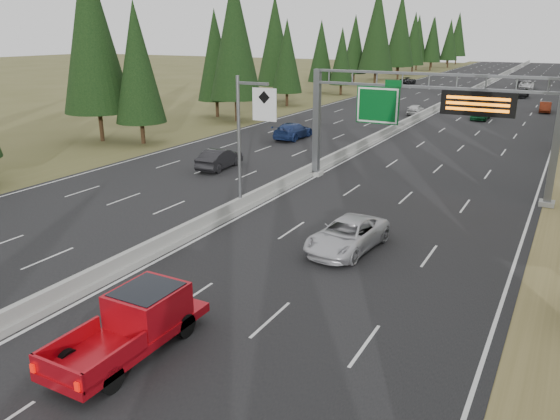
{
  "coord_description": "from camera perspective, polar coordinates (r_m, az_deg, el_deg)",
  "views": [
    {
      "loc": [
        17.02,
        -1.38,
        10.44
      ],
      "look_at": [
        5.42,
        20.0,
        2.44
      ],
      "focal_mm": 35.0,
      "sensor_mm": 36.0,
      "label": 1
    }
  ],
  "objects": [
    {
      "name": "road",
      "position": [
        83.79,
        16.8,
        10.31
      ],
      "size": [
        32.0,
        260.0,
        0.08
      ],
      "primitive_type": "cube",
      "color": "black",
      "rests_on": "ground"
    },
    {
      "name": "shoulder_left",
      "position": [
        89.13,
        5.37,
        11.42
      ],
      "size": [
        3.6,
        260.0,
        0.06
      ],
      "primitive_type": "cube",
      "color": "#504F25",
      "rests_on": "ground"
    },
    {
      "name": "median_barrier",
      "position": [
        83.75,
        16.82,
        10.57
      ],
      "size": [
        0.7,
        260.0,
        0.85
      ],
      "color": "gray",
      "rests_on": "road"
    },
    {
      "name": "sign_gantry",
      "position": [
        37.52,
        15.95,
        9.59
      ],
      "size": [
        16.75,
        0.98,
        7.8
      ],
      "color": "slate",
      "rests_on": "road"
    },
    {
      "name": "hov_sign_pole",
      "position": [
        31.58,
        -3.46,
        7.74
      ],
      "size": [
        2.8,
        0.5,
        8.0
      ],
      "color": "slate",
      "rests_on": "road"
    },
    {
      "name": "tree_row_left",
      "position": [
        76.51,
        -2.12,
        17.23
      ],
      "size": [
        11.99,
        242.39,
        18.87
      ],
      "color": "black",
      "rests_on": "ground"
    },
    {
      "name": "silver_minivan",
      "position": [
        27.19,
        7.03,
        -2.62
      ],
      "size": [
        3.05,
        5.7,
        1.52
      ],
      "primitive_type": "imported",
      "rotation": [
        0.0,
        0.0,
        -0.1
      ],
      "color": "silver",
      "rests_on": "road"
    },
    {
      "name": "red_pickup",
      "position": [
        19.46,
        -14.53,
        -10.86
      ],
      "size": [
        2.17,
        6.07,
        1.98
      ],
      "color": "black",
      "rests_on": "road"
    },
    {
      "name": "car_ahead_green",
      "position": [
        72.3,
        20.26,
        9.5
      ],
      "size": [
        1.95,
        4.74,
        1.61
      ],
      "primitive_type": "imported",
      "rotation": [
        0.0,
        0.0,
        -0.01
      ],
      "color": "#145A2D",
      "rests_on": "road"
    },
    {
      "name": "car_ahead_dkred",
      "position": [
        82.1,
        25.97,
        9.63
      ],
      "size": [
        1.66,
        4.18,
        1.35
      ],
      "primitive_type": "imported",
      "rotation": [
        0.0,
        0.0,
        0.06
      ],
      "color": "#621F0E",
      "rests_on": "road"
    },
    {
      "name": "car_ahead_dkgrey",
      "position": [
        99.5,
        23.9,
        11.13
      ],
      "size": [
        2.29,
        5.08,
        1.45
      ],
      "primitive_type": "imported",
      "rotation": [
        0.0,
        0.0,
        -0.05
      ],
      "color": "black",
      "rests_on": "road"
    },
    {
      "name": "car_ahead_white",
      "position": [
        113.85,
        24.37,
        11.8
      ],
      "size": [
        2.85,
        5.69,
        1.55
      ],
      "primitive_type": "imported",
      "rotation": [
        0.0,
        0.0,
        0.05
      ],
      "color": "silver",
      "rests_on": "road"
    },
    {
      "name": "car_ahead_far",
      "position": [
        117.76,
        23.88,
        11.98
      ],
      "size": [
        1.7,
        4.0,
        1.35
      ],
      "primitive_type": "imported",
      "rotation": [
        0.0,
        0.0,
        -0.03
      ],
      "color": "black",
      "rests_on": "road"
    },
    {
      "name": "car_onc_near",
      "position": [
        43.44,
        -6.34,
        5.37
      ],
      "size": [
        2.05,
        4.92,
        1.58
      ],
      "primitive_type": "imported",
      "rotation": [
        0.0,
        0.0,
        3.22
      ],
      "color": "black",
      "rests_on": "road"
    },
    {
      "name": "car_onc_blue",
      "position": [
        55.48,
        1.36,
        8.28
      ],
      "size": [
        2.31,
        5.6,
        1.62
      ],
      "primitive_type": "imported",
      "rotation": [
        0.0,
        0.0,
        3.15
      ],
      "color": "navy",
      "rests_on": "road"
    },
    {
      "name": "car_onc_white",
      "position": [
        74.19,
        13.99,
        10.17
      ],
      "size": [
        1.63,
        3.97,
        1.35
      ],
      "primitive_type": "imported",
      "rotation": [
        0.0,
        0.0,
        3.15
      ],
      "color": "silver",
      "rests_on": "road"
    },
    {
      "name": "car_onc_far",
      "position": [
        117.8,
        13.19,
        13.03
      ],
      "size": [
        2.65,
        5.15,
        1.39
      ],
      "primitive_type": "imported",
      "rotation": [
        0.0,
        0.0,
        3.07
      ],
      "color": "black",
      "rests_on": "road"
    }
  ]
}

